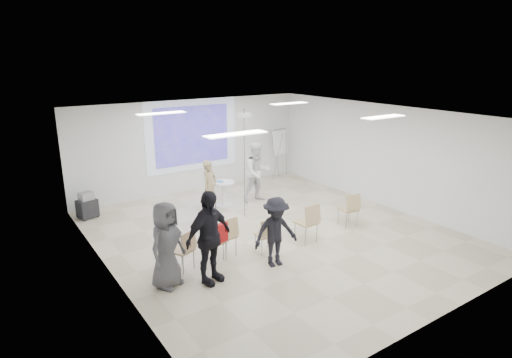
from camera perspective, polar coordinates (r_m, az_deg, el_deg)
floor at (r=10.92m, az=2.38°, el=-7.54°), size 8.00×9.00×0.10m
ceiling at (r=10.09m, az=2.58°, el=8.81°), size 8.00×9.00×0.10m
wall_back at (r=14.21m, az=-8.55°, el=4.45°), size 8.00×0.10×3.00m
wall_left at (r=8.72m, az=-19.48°, el=-3.78°), size 0.10×9.00×3.00m
wall_right at (r=13.15m, az=16.82°, el=3.00°), size 0.10×9.00×3.00m
projection_halo at (r=14.08m, az=-8.49°, el=5.80°), size 3.20×0.01×2.30m
projection_image at (r=14.07m, az=-8.47°, el=5.79°), size 2.60×0.01×1.90m
pedestal_table at (r=12.69m, az=-4.31°, el=-1.79°), size 0.68×0.68×0.79m
player_left at (r=12.02m, az=-6.21°, el=-0.66°), size 0.77×0.68×1.76m
player_right at (r=12.99m, az=0.21°, el=1.32°), size 1.03×0.86×2.02m
controller_left at (r=12.24m, az=-6.06°, el=1.01°), size 0.10×0.14×0.04m
controller_right at (r=13.01m, az=-1.07°, el=2.94°), size 0.05×0.12×0.04m
chair_far_left at (r=9.05m, az=-9.50°, el=-8.99°), size 0.56×0.58×0.89m
chair_left_mid at (r=9.31m, az=-5.24°, el=-7.99°), size 0.52×0.55×0.91m
chair_left_inner at (r=9.53m, az=-3.91°, el=-7.28°), size 0.49×0.52×0.93m
chair_center at (r=9.71m, az=1.38°, el=-7.19°), size 0.43×0.46×0.83m
chair_right_inner at (r=10.26m, az=7.04°, el=-5.45°), size 0.48×0.51×0.98m
chair_right_far at (r=11.40m, az=12.45°, el=-3.68°), size 0.50×0.52×0.92m
red_jacket at (r=9.11m, az=-4.93°, el=-7.28°), size 0.44×0.20×0.41m
laptop at (r=9.63m, az=-4.26°, el=-7.38°), size 0.37×0.29×0.03m
audience_left at (r=8.34m, az=-6.34°, el=-6.90°), size 1.42×1.07×2.17m
audience_mid at (r=9.03m, az=2.65°, el=-6.48°), size 1.20×0.77×1.73m
audience_outer at (r=8.37m, az=-11.91°, el=-7.96°), size 1.12×1.00×1.93m
flipchart_easel at (r=15.50m, az=3.21°, el=4.97°), size 0.77×0.60×1.82m
av_cart at (r=12.70m, az=-21.60°, el=-3.38°), size 0.58×0.51×0.74m
ceiling_projector at (r=11.41m, az=-1.55°, el=7.84°), size 0.30×0.25×3.00m
fluor_panel_nw at (r=10.87m, az=-12.51°, el=8.55°), size 1.20×0.30×0.02m
fluor_panel_ne at (r=12.88m, az=4.43°, el=10.01°), size 1.20×0.30×0.02m
fluor_panel_sw at (r=7.76m, az=-2.70°, el=6.01°), size 1.20×0.30×0.02m
fluor_panel_se at (r=10.40m, az=16.63°, el=7.94°), size 1.20×0.30×0.02m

